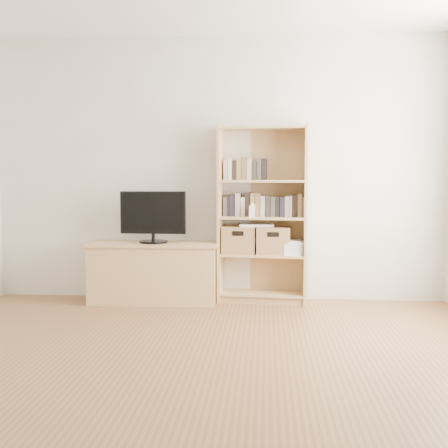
# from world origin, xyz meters

# --- Properties ---
(floor) EXTENTS (4.50, 5.00, 0.01)m
(floor) POSITION_xyz_m (0.00, 0.00, 0.00)
(floor) COLOR brown
(floor) RESTS_ON ground
(back_wall) EXTENTS (4.50, 0.02, 2.60)m
(back_wall) POSITION_xyz_m (0.00, 2.50, 1.30)
(back_wall) COLOR beige
(back_wall) RESTS_ON floor
(tv_stand) EXTENTS (1.23, 0.50, 0.56)m
(tv_stand) POSITION_xyz_m (-0.61, 2.27, 0.28)
(tv_stand) COLOR tan
(tv_stand) RESTS_ON floor
(bookshelf) EXTENTS (0.88, 0.38, 1.72)m
(bookshelf) POSITION_xyz_m (0.45, 2.35, 0.86)
(bookshelf) COLOR tan
(bookshelf) RESTS_ON floor
(television) EXTENTS (0.64, 0.06, 0.50)m
(television) POSITION_xyz_m (-0.61, 2.27, 0.83)
(television) COLOR black
(television) RESTS_ON tv_stand
(books_row_mid) EXTENTS (0.90, 0.25, 0.24)m
(books_row_mid) POSITION_xyz_m (0.45, 2.37, 0.96)
(books_row_mid) COLOR #49443F
(books_row_mid) RESTS_ON bookshelf
(books_row_upper) EXTENTS (0.38, 0.18, 0.19)m
(books_row_upper) POSITION_xyz_m (0.26, 2.38, 1.29)
(books_row_upper) COLOR #49443F
(books_row_upper) RESTS_ON bookshelf
(baby_monitor) EXTENTS (0.06, 0.04, 0.11)m
(baby_monitor) POSITION_xyz_m (0.35, 2.26, 0.90)
(baby_monitor) COLOR white
(baby_monitor) RESTS_ON bookshelf
(basket_left) EXTENTS (0.34, 0.29, 0.27)m
(basket_left) POSITION_xyz_m (0.22, 2.36, 0.61)
(basket_left) COLOR #926642
(basket_left) RESTS_ON bookshelf
(basket_right) EXTENTS (0.33, 0.28, 0.26)m
(basket_right) POSITION_xyz_m (0.56, 2.33, 0.61)
(basket_right) COLOR #926642
(basket_right) RESTS_ON bookshelf
(laptop) EXTENTS (0.33, 0.24, 0.03)m
(laptop) POSITION_xyz_m (0.39, 2.34, 0.76)
(laptop) COLOR white
(laptop) RESTS_ON basket_left
(magazine_stack) EXTENTS (0.18, 0.26, 0.12)m
(magazine_stack) POSITION_xyz_m (0.75, 2.32, 0.54)
(magazine_stack) COLOR beige
(magazine_stack) RESTS_ON bookshelf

